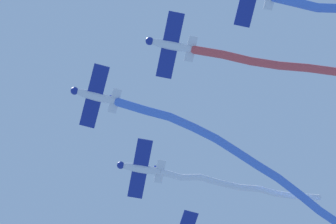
% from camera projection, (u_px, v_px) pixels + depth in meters
% --- Properties ---
extents(airplane_lead, '(5.13, 6.90, 1.74)m').
position_uv_depth(airplane_lead, '(95.00, 96.00, 80.52)').
color(airplane_lead, silver).
extents(smoke_trail_lead, '(27.20, 7.54, 2.35)m').
position_uv_depth(smoke_trail_lead, '(235.00, 156.00, 82.74)').
color(smoke_trail_lead, '#4C75DB').
extents(airplane_left_wing, '(5.23, 6.99, 1.74)m').
position_uv_depth(airplane_left_wing, '(170.00, 45.00, 78.63)').
color(airplane_left_wing, silver).
extents(smoke_trail_left_wing, '(18.64, 2.85, 1.55)m').
position_uv_depth(smoke_trail_left_wing, '(282.00, 65.00, 78.98)').
color(smoke_trail_left_wing, '#DB4C4C').
extents(airplane_right_wing, '(5.25, 7.01, 1.74)m').
position_uv_depth(airplane_right_wing, '(140.00, 168.00, 83.71)').
color(airplane_right_wing, silver).
extents(smoke_trail_right_wing, '(18.20, 1.81, 2.21)m').
position_uv_depth(smoke_trail_right_wing, '(241.00, 186.00, 85.22)').
color(smoke_trail_right_wing, white).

